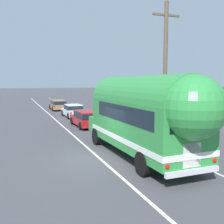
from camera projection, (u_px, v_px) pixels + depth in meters
ground_plane at (101, 159)px, 13.27m from camera, size 300.00×300.00×0.00m
lane_markings at (79, 123)px, 25.07m from camera, size 4.07×80.00×0.01m
utility_pole at (165, 71)px, 16.08m from camera, size 1.80×0.24×8.50m
painted_bus at (145, 113)px, 12.96m from camera, size 2.77×10.45×4.12m
car_lead at (87, 118)px, 22.69m from camera, size 2.05×4.42×1.37m
car_second at (73, 110)px, 28.99m from camera, size 1.95×4.53×1.37m
car_third at (58, 104)px, 36.22m from camera, size 1.96×4.68×1.37m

